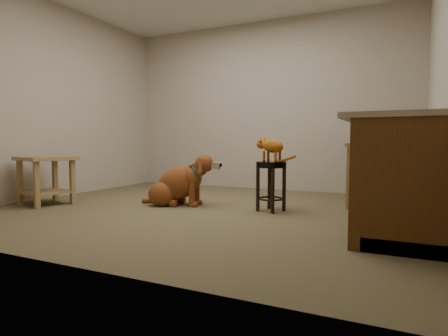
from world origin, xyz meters
The scene contains 8 objects.
floor centered at (0.00, 0.00, 0.00)m, with size 4.50×4.00×0.01m, color brown.
room_shell centered at (0.00, 0.00, 1.68)m, with size 4.54×4.04×2.62m.
cabinet_run centered at (1.94, 0.30, 0.44)m, with size 0.70×2.56×0.94m.
padded_stool centered at (0.71, 0.22, 0.38)m, with size 0.35×0.35×0.53m.
wood_stool centered at (1.64, 0.80, 0.38)m, with size 0.48×0.48×0.73m.
side_table centered at (-1.83, -0.50, 0.37)m, with size 0.66×0.66×0.57m.
golden_retriever centered at (-0.39, 0.13, 0.24)m, with size 1.00×0.54×0.64m.
tabby_kitten centered at (0.70, 0.23, 0.69)m, with size 0.46×0.22×0.29m.
Camera 1 is at (1.97, -3.58, 0.74)m, focal length 30.00 mm.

